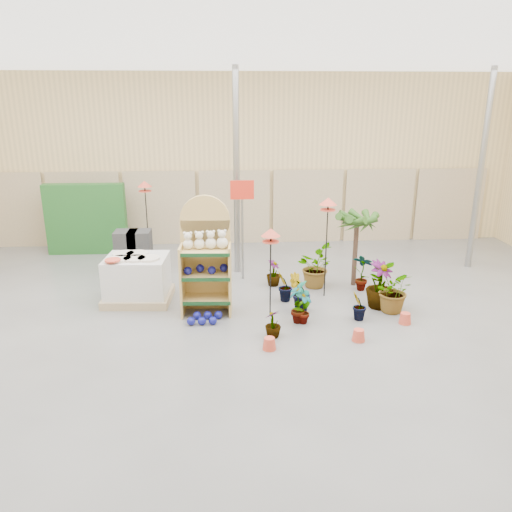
# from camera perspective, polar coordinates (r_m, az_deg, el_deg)

# --- Properties ---
(room) EXTENTS (15.20, 12.10, 4.70)m
(room) POSITION_cam_1_polar(r_m,az_deg,el_deg) (8.51, -1.78, 6.57)
(room) COLOR #5C5C5C
(room) RESTS_ON ground
(display_shelf) EXTENTS (0.94, 0.62, 2.19)m
(display_shelf) POSITION_cam_1_polar(r_m,az_deg,el_deg) (9.22, -5.74, -0.44)
(display_shelf) COLOR tan
(display_shelf) RESTS_ON ground
(teddy_bears) EXTENTS (0.81, 0.21, 0.35)m
(teddy_bears) POSITION_cam_1_polar(r_m,az_deg,el_deg) (9.01, -5.66, 1.69)
(teddy_bears) COLOR silver
(teddy_bears) RESTS_ON display_shelf
(gazing_balls_shelf) EXTENTS (0.80, 0.27, 0.15)m
(gazing_balls_shelf) POSITION_cam_1_polar(r_m,az_deg,el_deg) (9.15, -5.74, -1.51)
(gazing_balls_shelf) COLOR navy
(gazing_balls_shelf) RESTS_ON display_shelf
(gazing_balls_floor) EXTENTS (0.63, 0.39, 0.15)m
(gazing_balls_floor) POSITION_cam_1_polar(r_m,az_deg,el_deg) (9.06, -5.86, -7.07)
(gazing_balls_floor) COLOR navy
(gazing_balls_floor) RESTS_ON ground
(pallet_stack) EXTENTS (1.34, 1.14, 0.95)m
(pallet_stack) POSITION_cam_1_polar(r_m,az_deg,el_deg) (10.06, -13.40, -2.57)
(pallet_stack) COLOR tan
(pallet_stack) RESTS_ON ground
(charcoal_planters) EXTENTS (0.80, 0.50, 1.00)m
(charcoal_planters) POSITION_cam_1_polar(r_m,az_deg,el_deg) (11.66, -13.78, 0.43)
(charcoal_planters) COLOR #242425
(charcoal_planters) RESTS_ON ground
(trellis_stock) EXTENTS (2.00, 0.30, 1.80)m
(trellis_stock) POSITION_cam_1_polar(r_m,az_deg,el_deg) (13.45, -18.82, 4.02)
(trellis_stock) COLOR #1E5620
(trellis_stock) RESTS_ON ground
(offer_sign) EXTENTS (0.50, 0.08, 2.20)m
(offer_sign) POSITION_cam_1_polar(r_m,az_deg,el_deg) (10.67, -1.58, 5.30)
(offer_sign) COLOR gray
(offer_sign) RESTS_ON ground
(bird_table_front) EXTENTS (0.34, 0.34, 1.66)m
(bird_table_front) POSITION_cam_1_polar(r_m,az_deg,el_deg) (8.77, 1.70, 2.39)
(bird_table_front) COLOR black
(bird_table_front) RESTS_ON ground
(bird_table_right) EXTENTS (0.34, 0.34, 2.02)m
(bird_table_right) POSITION_cam_1_polar(r_m,az_deg,el_deg) (9.73, 8.23, 5.80)
(bird_table_right) COLOR black
(bird_table_right) RESTS_ON ground
(bird_table_back) EXTENTS (0.34, 0.34, 2.01)m
(bird_table_back) POSITION_cam_1_polar(r_m,az_deg,el_deg) (11.99, -12.60, 7.71)
(bird_table_back) COLOR black
(bird_table_back) RESTS_ON ground
(palm) EXTENTS (0.70, 0.70, 1.70)m
(palm) POSITION_cam_1_polar(r_m,az_deg,el_deg) (10.55, 11.49, 4.12)
(palm) COLOR #412C21
(palm) RESTS_ON ground
(potted_plant_0) EXTENTS (0.35, 0.46, 0.80)m
(potted_plant_0) POSITION_cam_1_polar(r_m,az_deg,el_deg) (8.91, 4.81, -5.19)
(potted_plant_0) COLOR #254915
(potted_plant_0) RESTS_ON ground
(potted_plant_1) EXTENTS (0.49, 0.43, 0.75)m
(potted_plant_1) POSITION_cam_1_polar(r_m,az_deg,el_deg) (9.35, 4.98, -4.21)
(potted_plant_1) COLOR #254915
(potted_plant_1) RESTS_ON ground
(potted_plant_3) EXTENTS (0.72, 0.72, 0.92)m
(potted_plant_3) POSITION_cam_1_polar(r_m,az_deg,el_deg) (9.77, 13.96, -3.20)
(potted_plant_3) COLOR #254915
(potted_plant_3) RESTS_ON ground
(potted_plant_4) EXTENTS (0.51, 0.48, 0.80)m
(potted_plant_4) POSITION_cam_1_polar(r_m,az_deg,el_deg) (10.57, 12.08, -1.82)
(potted_plant_4) COLOR #254915
(potted_plant_4) RESTS_ON ground
(potted_plant_5) EXTENTS (0.41, 0.44, 0.63)m
(potted_plant_5) POSITION_cam_1_polar(r_m,az_deg,el_deg) (9.81, 3.30, -3.51)
(potted_plant_5) COLOR #254915
(potted_plant_5) RESTS_ON ground
(potted_plant_6) EXTENTS (0.82, 0.91, 0.90)m
(potted_plant_6) POSITION_cam_1_polar(r_m,az_deg,el_deg) (10.61, 6.65, -1.16)
(potted_plant_6) COLOR #254915
(potted_plant_6) RESTS_ON ground
(potted_plant_7) EXTENTS (0.38, 0.38, 0.48)m
(potted_plant_7) POSITION_cam_1_polar(r_m,az_deg,el_deg) (8.42, 1.96, -7.72)
(potted_plant_7) COLOR #254915
(potted_plant_7) RESTS_ON ground
(potted_plant_8) EXTENTS (0.43, 0.42, 0.68)m
(potted_plant_8) POSITION_cam_1_polar(r_m,az_deg,el_deg) (8.88, 5.44, -5.68)
(potted_plant_8) COLOR #254915
(potted_plant_8) RESTS_ON ground
(potted_plant_9) EXTENTS (0.38, 0.39, 0.56)m
(potted_plant_9) POSITION_cam_1_polar(r_m,az_deg,el_deg) (9.18, 11.68, -5.61)
(potted_plant_9) COLOR #254915
(potted_plant_9) RESTS_ON ground
(potted_plant_10) EXTENTS (0.88, 0.79, 0.87)m
(potted_plant_10) POSITION_cam_1_polar(r_m,az_deg,el_deg) (9.61, 15.16, -3.79)
(potted_plant_10) COLOR #254915
(potted_plant_10) RESTS_ON ground
(potted_plant_11) EXTENTS (0.41, 0.41, 0.56)m
(potted_plant_11) POSITION_cam_1_polar(r_m,az_deg,el_deg) (10.65, 2.02, -1.94)
(potted_plant_11) COLOR #254915
(potted_plant_11) RESTS_ON ground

